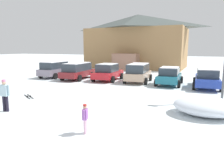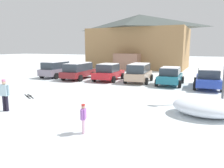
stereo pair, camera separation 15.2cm
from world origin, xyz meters
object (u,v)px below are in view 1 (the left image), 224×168
object	(u,v)px
parked_teal_hatchback	(169,76)
pair_of_skis	(29,96)
skier_adult_in_blue_parka	(5,94)
plowed_snow_pile	(206,106)
parked_maroon_van	(78,70)
parked_grey_wagon	(55,69)
skier_child_in_purple_jacket	(85,117)
parked_beige_suv	(138,72)
parked_blue_hatchback	(207,78)
ski_lodge	(137,41)
parked_red_sedan	(108,72)

from	to	relation	value
parked_teal_hatchback	pair_of_skis	distance (m)	11.73
skier_adult_in_blue_parka	plowed_snow_pile	size ratio (longest dim) A/B	0.53
parked_maroon_van	parked_teal_hatchback	xyz separation A→B (m)	(9.34, 0.21, -0.12)
parked_grey_wagon	skier_child_in_purple_jacket	world-z (taller)	parked_grey_wagon
plowed_snow_pile	parked_teal_hatchback	bearing A→B (deg)	110.43
parked_beige_suv	parked_teal_hatchback	size ratio (longest dim) A/B	1.01
parked_maroon_van	parked_blue_hatchback	distance (m)	12.39
parked_grey_wagon	parked_blue_hatchback	distance (m)	15.46
ski_lodge	plowed_snow_pile	bearing A→B (deg)	-65.47
parked_grey_wagon	parked_blue_hatchback	bearing A→B (deg)	-0.93
ski_lodge	parked_maroon_van	size ratio (longest dim) A/B	3.33
parked_teal_hatchback	parked_beige_suv	bearing A→B (deg)	173.58
plowed_snow_pile	skier_child_in_purple_jacket	bearing A→B (deg)	-134.16
parked_blue_hatchback	plowed_snow_pile	size ratio (longest dim) A/B	1.49
parked_red_sedan	parked_beige_suv	size ratio (longest dim) A/B	1.01
parked_maroon_van	parked_blue_hatchback	world-z (taller)	parked_maroon_van
parked_blue_hatchback	skier_adult_in_blue_parka	world-z (taller)	skier_adult_in_blue_parka
skier_adult_in_blue_parka	pair_of_skis	bearing A→B (deg)	115.24
pair_of_skis	skier_child_in_purple_jacket	bearing A→B (deg)	-30.63
ski_lodge	skier_child_in_purple_jacket	size ratio (longest dim) A/B	13.55
parked_maroon_van	parked_blue_hatchback	bearing A→B (deg)	-0.23
parked_maroon_van	parked_beige_suv	world-z (taller)	parked_beige_suv
parked_maroon_van	parked_red_sedan	bearing A→B (deg)	6.64
parked_grey_wagon	parked_teal_hatchback	bearing A→B (deg)	0.06
skier_adult_in_blue_parka	skier_child_in_purple_jacket	bearing A→B (deg)	-9.99
skier_adult_in_blue_parka	parked_grey_wagon	bearing A→B (deg)	116.93
parked_teal_hatchback	pair_of_skis	bearing A→B (deg)	-132.56
parked_grey_wagon	parked_beige_suv	xyz separation A→B (m)	(9.44, 0.35, 0.01)
parked_grey_wagon	plowed_snow_pile	xyz separation A→B (m)	(15.46, -8.21, -0.49)
parked_red_sedan	parked_blue_hatchback	world-z (taller)	parked_red_sedan
parked_red_sedan	parked_teal_hatchback	xyz separation A→B (m)	(6.06, -0.17, -0.04)
parked_beige_suv	skier_child_in_purple_jacket	size ratio (longest dim) A/B	3.58
parked_maroon_van	ski_lodge	bearing A→B (deg)	83.94
parked_grey_wagon	pair_of_skis	distance (m)	9.75
parked_red_sedan	parked_teal_hatchback	size ratio (longest dim) A/B	1.02
ski_lodge	parked_red_sedan	world-z (taller)	ski_lodge
pair_of_skis	parked_teal_hatchback	bearing A→B (deg)	47.44
ski_lodge	pair_of_skis	xyz separation A→B (m)	(-0.23, -23.95, -4.26)
skier_child_in_purple_jacket	ski_lodge	bearing A→B (deg)	103.09
ski_lodge	pair_of_skis	bearing A→B (deg)	-90.55
ski_lodge	parked_teal_hatchback	world-z (taller)	ski_lodge
parked_maroon_van	parked_beige_suv	size ratio (longest dim) A/B	1.14
parked_blue_hatchback	parked_teal_hatchback	bearing A→B (deg)	175.06
parked_maroon_van	skier_child_in_purple_jacket	xyz separation A→B (m)	(8.14, -12.39, -0.26)
ski_lodge	parked_grey_wagon	bearing A→B (deg)	-107.07
skier_child_in_purple_jacket	pair_of_skis	xyz separation A→B (m)	(-6.72, 3.98, -0.64)
skier_adult_in_blue_parka	pair_of_skis	xyz separation A→B (m)	(-1.44, 3.05, -0.92)
pair_of_skis	ski_lodge	bearing A→B (deg)	89.45
parked_maroon_van	skier_child_in_purple_jacket	world-z (taller)	parked_maroon_van
plowed_snow_pile	parked_beige_suv	bearing A→B (deg)	125.14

